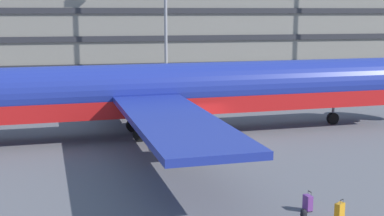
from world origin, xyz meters
name	(u,v)px	position (x,y,z in m)	size (l,w,h in m)	color
ground_plane	(213,144)	(0.00, 0.00, 0.00)	(600.00, 600.00, 0.00)	#5B5B60
terminal_structure	(138,23)	(0.00, 43.25, 6.93)	(133.93, 17.42, 13.86)	gray
airliner	(150,93)	(-3.71, 3.18, 3.04)	(42.51, 34.49, 10.50)	navy
suitcase_orange	(308,202)	(1.08, -12.54, 0.38)	(0.33, 0.47, 0.88)	#72388C
suitcase_large	(340,212)	(1.86, -13.94, 0.42)	(0.48, 0.43, 0.98)	orange
backpack_small	(304,215)	(0.52, -13.40, 0.20)	(0.33, 0.31, 0.47)	black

